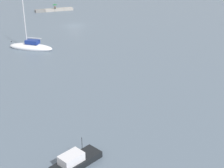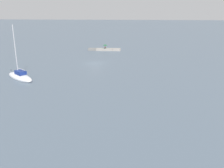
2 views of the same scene
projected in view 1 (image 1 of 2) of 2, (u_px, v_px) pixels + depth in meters
name	position (u px, v px, depth m)	size (l,w,h in m)	color
ground_plane	(75.00, 26.00, 70.85)	(500.00, 500.00, 0.00)	slate
seawall_pier	(54.00, 10.00, 87.07)	(10.29, 1.95, 0.66)	gray
person_seated_brown_left	(55.00, 8.00, 86.79)	(0.45, 0.64, 0.73)	#1E2333
umbrella_open_green	(55.00, 4.00, 86.51)	(1.42, 1.42, 1.30)	black
sailboat_white_near	(31.00, 47.00, 54.28)	(7.65, 6.77, 10.29)	silver
motorboat_black_near	(69.00, 166.00, 24.70)	(5.20, 3.42, 2.81)	black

